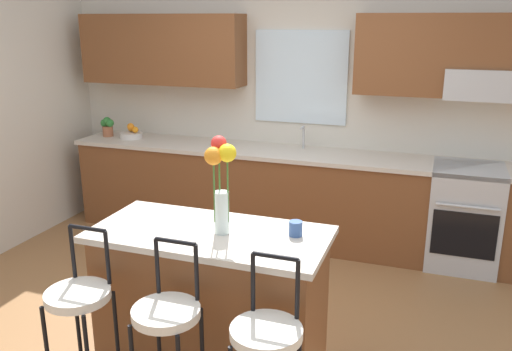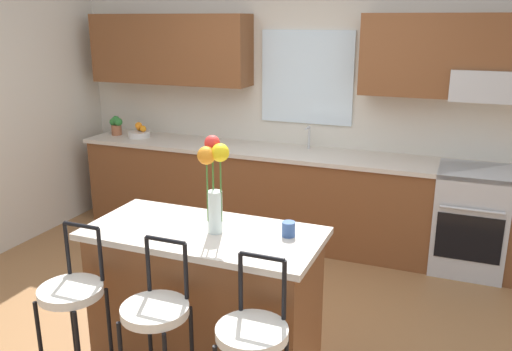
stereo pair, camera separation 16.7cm
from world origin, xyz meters
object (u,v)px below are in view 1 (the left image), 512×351
(fruit_bowl_oranges, at_px, (131,134))
(bar_stool_far, at_px, (267,341))
(bar_stool_near, at_px, (80,302))
(kitchen_island, at_px, (211,299))
(flower_vase, at_px, (221,177))
(oven_range, at_px, (464,216))
(bar_stool_middle, at_px, (167,320))
(mug_ceramic, at_px, (296,229))
(potted_plant_small, at_px, (107,126))

(fruit_bowl_oranges, bearing_deg, bar_stool_far, -47.90)
(bar_stool_near, xyz_separation_m, fruit_bowl_oranges, (-1.32, 2.67, 0.33))
(bar_stool_far, bearing_deg, kitchen_island, 134.52)
(bar_stool_far, relative_size, flower_vase, 1.77)
(kitchen_island, bearing_deg, oven_range, 53.76)
(kitchen_island, bearing_deg, fruit_bowl_oranges, 131.42)
(flower_vase, bearing_deg, bar_stool_middle, -98.11)
(oven_range, height_order, fruit_bowl_oranges, fruit_bowl_oranges)
(bar_stool_far, distance_m, mug_ceramic, 0.75)
(flower_vase, xyz_separation_m, fruit_bowl_oranges, (-1.95, 2.12, -0.31))
(oven_range, distance_m, bar_stool_far, 2.83)
(oven_range, xyz_separation_m, potted_plant_small, (-3.69, 0.02, 0.57))
(bar_stool_middle, distance_m, mug_ceramic, 0.90)
(oven_range, bearing_deg, bar_stool_middle, -120.03)
(mug_ceramic, distance_m, potted_plant_small, 3.34)
(mug_ceramic, height_order, potted_plant_small, potted_plant_small)
(fruit_bowl_oranges, bearing_deg, bar_stool_middle, -55.09)
(bar_stool_near, distance_m, potted_plant_small, 3.14)
(flower_vase, distance_m, potted_plant_small, 3.09)
(flower_vase, distance_m, mug_ceramic, 0.54)
(bar_stool_near, bearing_deg, bar_stool_middle, 0.00)
(mug_ceramic, distance_m, fruit_bowl_oranges, 3.11)
(bar_stool_far, xyz_separation_m, flower_vase, (-0.47, 0.56, 0.64))
(oven_range, bearing_deg, potted_plant_small, 179.61)
(flower_vase, height_order, fruit_bowl_oranges, flower_vase)
(bar_stool_near, xyz_separation_m, bar_stool_middle, (0.55, 0.00, 0.00))
(oven_range, xyz_separation_m, bar_stool_far, (-0.98, -2.65, 0.18))
(kitchen_island, xyz_separation_m, bar_stool_middle, (0.00, -0.56, 0.17))
(potted_plant_small, bearing_deg, bar_stool_near, -58.92)
(potted_plant_small, bearing_deg, fruit_bowl_oranges, 0.61)
(bar_stool_far, bearing_deg, mug_ceramic, 93.68)
(mug_ceramic, bearing_deg, oven_range, 62.67)
(mug_ceramic, bearing_deg, bar_stool_near, -147.72)
(flower_vase, bearing_deg, mug_ceramic, 14.36)
(kitchen_island, xyz_separation_m, fruit_bowl_oranges, (-1.87, 2.12, 0.50))
(bar_stool_middle, xyz_separation_m, flower_vase, (0.08, 0.56, 0.64))
(bar_stool_middle, height_order, mug_ceramic, bar_stool_middle)
(bar_stool_middle, height_order, fruit_bowl_oranges, fruit_bowl_oranges)
(oven_range, xyz_separation_m, bar_stool_near, (-2.08, -2.65, 0.18))
(fruit_bowl_oranges, height_order, potted_plant_small, potted_plant_small)
(bar_stool_middle, relative_size, flower_vase, 1.77)
(oven_range, xyz_separation_m, flower_vase, (-1.45, -2.09, 0.81))
(flower_vase, distance_m, fruit_bowl_oranges, 2.89)
(oven_range, bearing_deg, flower_vase, -124.78)
(mug_ceramic, bearing_deg, potted_plant_small, 143.09)
(potted_plant_small, bearing_deg, mug_ceramic, -36.91)
(bar_stool_far, xyz_separation_m, potted_plant_small, (-2.71, 2.67, 0.40))
(bar_stool_middle, xyz_separation_m, potted_plant_small, (-2.16, 2.67, 0.40))
(kitchen_island, xyz_separation_m, flower_vase, (0.08, -0.00, 0.81))
(kitchen_island, height_order, fruit_bowl_oranges, fruit_bowl_oranges)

